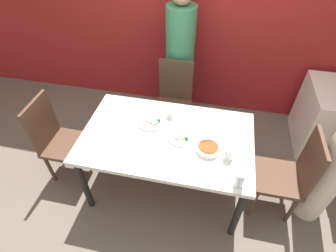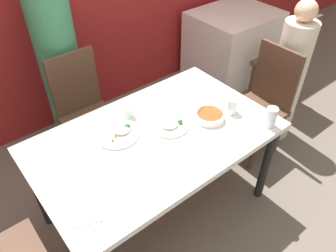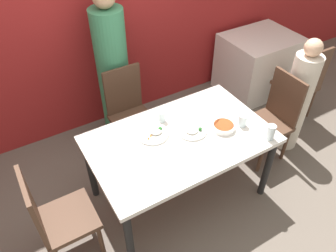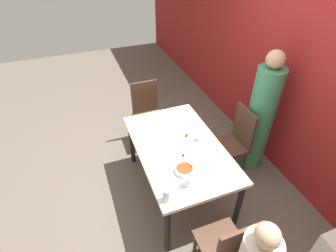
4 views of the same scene
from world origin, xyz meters
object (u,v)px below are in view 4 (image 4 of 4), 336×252
at_px(chair_child_spot, 227,247).
at_px(plate_rice_adult, 185,133).
at_px(chair_adult_spot, 234,140).
at_px(bowl_curry, 185,170).
at_px(glass_water_tall, 167,195).
at_px(person_adult, 260,118).

height_order(chair_child_spot, plate_rice_adult, chair_child_spot).
distance_m(chair_adult_spot, bowl_curry, 1.04).
bearing_deg(bowl_curry, glass_water_tall, -48.25).
xyz_separation_m(chair_adult_spot, glass_water_tall, (0.70, -1.17, 0.30)).
relative_size(chair_adult_spot, plate_rice_adult, 3.51).
distance_m(chair_child_spot, glass_water_tall, 0.67).
xyz_separation_m(chair_adult_spot, plate_rice_adult, (-0.08, -0.66, 0.25)).
bearing_deg(plate_rice_adult, person_adult, 85.53).
bearing_deg(plate_rice_adult, bowl_curry, -23.95).
bearing_deg(plate_rice_adult, chair_adult_spot, 83.32).
relative_size(bowl_curry, glass_water_tall, 1.44).
xyz_separation_m(person_adult, bowl_curry, (0.45, -1.22, -0.01)).
bearing_deg(chair_child_spot, bowl_curry, -82.99).
xyz_separation_m(chair_adult_spot, bowl_curry, (0.45, -0.89, 0.26)).
bearing_deg(plate_rice_adult, glass_water_tall, -33.42).
height_order(person_adult, glass_water_tall, person_adult).
relative_size(chair_child_spot, plate_rice_adult, 3.51).
xyz_separation_m(chair_child_spot, plate_rice_adult, (-1.25, 0.15, 0.25)).
distance_m(chair_adult_spot, glass_water_tall, 1.40).
xyz_separation_m(bowl_curry, plate_rice_adult, (-0.53, 0.24, -0.01)).
bearing_deg(person_adult, chair_adult_spot, -90.00).
xyz_separation_m(bowl_curry, glass_water_tall, (0.25, -0.28, 0.04)).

